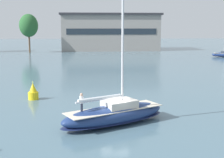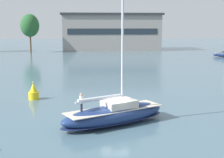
# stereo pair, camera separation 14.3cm
# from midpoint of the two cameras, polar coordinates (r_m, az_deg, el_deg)

# --- Properties ---
(ground_plane) EXTENTS (400.00, 400.00, 0.00)m
(ground_plane) POSITION_cam_midpoint_polar(r_m,az_deg,el_deg) (28.70, 0.59, -8.23)
(ground_plane) COLOR slate
(waterfront_building) EXTENTS (36.22, 16.43, 13.45)m
(waterfront_building) POSITION_cam_midpoint_polar(r_m,az_deg,el_deg) (117.65, -0.11, 8.62)
(waterfront_building) COLOR gray
(waterfront_building) RESTS_ON ground
(tree_shore_left) EXTENTS (6.27, 6.27, 12.92)m
(tree_shore_left) POSITION_cam_midpoint_polar(r_m,az_deg,el_deg) (110.10, -14.77, 9.42)
(tree_shore_left) COLOR brown
(tree_shore_left) RESTS_ON ground
(sailboat_main) EXTENTS (10.72, 7.51, 14.50)m
(sailboat_main) POSITION_cam_midpoint_polar(r_m,az_deg,el_deg) (28.43, 0.63, -6.33)
(sailboat_main) COLOR navy
(sailboat_main) RESTS_ON ground
(channel_buoy) EXTENTS (1.23, 1.23, 2.22)m
(channel_buoy) POSITION_cam_midpoint_polar(r_m,az_deg,el_deg) (39.06, -14.06, -2.36)
(channel_buoy) COLOR yellow
(channel_buoy) RESTS_ON ground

